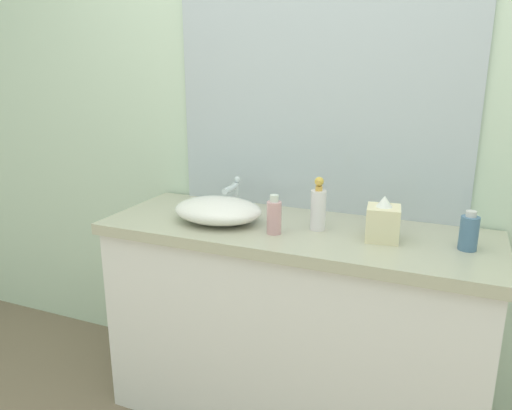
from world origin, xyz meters
TOP-DOWN VIEW (x-y plane):
  - bathroom_wall_rear at (0.00, 0.73)m, footprint 6.00×0.06m
  - vanity_counter at (-0.07, 0.42)m, footprint 1.53×0.55m
  - wall_mirror_panel at (-0.07, 0.69)m, footprint 1.26×0.01m
  - sink_basin at (-0.38, 0.37)m, footprint 0.37×0.28m
  - faucet at (-0.38, 0.52)m, footprint 0.03×0.14m
  - soap_dispenser at (0.02, 0.43)m, footprint 0.06×0.06m
  - lotion_bottle at (0.56, 0.42)m, footprint 0.06×0.06m
  - perfume_bottle at (-0.12, 0.32)m, footprint 0.06×0.06m
  - tissue_box at (0.27, 0.41)m, footprint 0.13×0.13m

SIDE VIEW (x-z plane):
  - vanity_counter at x=-0.07m, z-range 0.00..0.86m
  - sink_basin at x=-0.38m, z-range 0.86..0.96m
  - lotion_bottle at x=0.56m, z-range 0.85..0.99m
  - perfume_bottle at x=-0.12m, z-range 0.85..1.00m
  - tissue_box at x=0.27m, z-range 0.85..1.01m
  - faucet at x=-0.38m, z-range 0.87..1.02m
  - soap_dispenser at x=0.02m, z-range 0.84..1.05m
  - bathroom_wall_rear at x=0.00m, z-range 0.00..2.60m
  - wall_mirror_panel at x=-0.07m, z-range 0.86..1.81m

